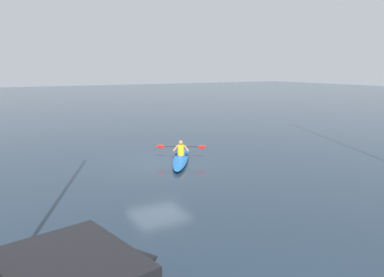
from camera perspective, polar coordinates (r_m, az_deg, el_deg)
ground_plane at (r=16.92m, az=-5.28°, el=-3.88°), size 160.00×160.00×0.00m
kayak at (r=17.44m, az=-1.70°, el=-2.94°), size 3.16×4.46×0.27m
kayaker at (r=17.30m, az=-1.71°, el=-1.57°), size 2.01×1.29×0.70m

